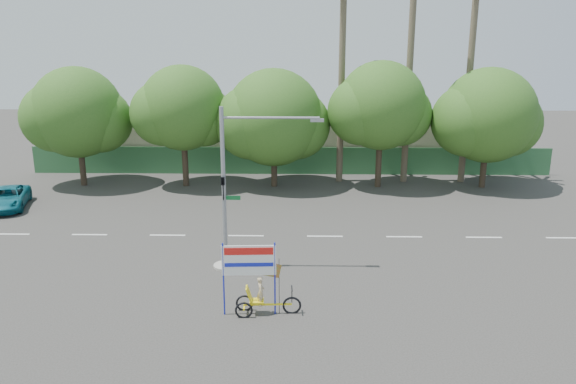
{
  "coord_description": "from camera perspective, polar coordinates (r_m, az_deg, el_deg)",
  "views": [
    {
      "loc": [
        0.67,
        -18.78,
        9.66
      ],
      "look_at": [
        0.22,
        3.69,
        3.5
      ],
      "focal_mm": 35.0,
      "sensor_mm": 36.0,
      "label": 1
    }
  ],
  "objects": [
    {
      "name": "ground",
      "position": [
        21.14,
        -0.82,
        -11.88
      ],
      "size": [
        120.0,
        120.0,
        0.0
      ],
      "primitive_type": "plane",
      "color": "#33302D",
      "rests_on": "ground"
    },
    {
      "name": "fence",
      "position": [
        41.21,
        0.19,
        3.2
      ],
      "size": [
        38.0,
        0.08,
        2.0
      ],
      "primitive_type": "cube",
      "color": "#336B3D",
      "rests_on": "ground"
    },
    {
      "name": "building_left",
      "position": [
        46.67,
        -12.14,
        5.54
      ],
      "size": [
        12.0,
        8.0,
        4.0
      ],
      "primitive_type": "cube",
      "color": "beige",
      "rests_on": "ground"
    },
    {
      "name": "building_right",
      "position": [
        46.06,
        10.33,
        5.25
      ],
      "size": [
        14.0,
        8.0,
        3.6
      ],
      "primitive_type": "cube",
      "color": "beige",
      "rests_on": "ground"
    },
    {
      "name": "tree_far_left",
      "position": [
        39.92,
        -20.67,
        7.3
      ],
      "size": [
        7.14,
        6.0,
        7.96
      ],
      "color": "#473828",
      "rests_on": "ground"
    },
    {
      "name": "tree_left",
      "position": [
        37.87,
        -10.73,
        8.08
      ],
      "size": [
        6.66,
        5.6,
        8.07
      ],
      "color": "#473828",
      "rests_on": "ground"
    },
    {
      "name": "tree_center",
      "position": [
        37.19,
        -1.53,
        7.29
      ],
      "size": [
        7.62,
        6.4,
        7.85
      ],
      "color": "#473828",
      "rests_on": "ground"
    },
    {
      "name": "tree_right",
      "position": [
        37.43,
        9.35,
        8.34
      ],
      "size": [
        6.9,
        5.8,
        8.36
      ],
      "color": "#473828",
      "rests_on": "ground"
    },
    {
      "name": "tree_far_right",
      "position": [
        39.1,
        19.59,
        7.08
      ],
      "size": [
        7.38,
        6.2,
        7.94
      ],
      "color": "#473828",
      "rests_on": "ground"
    },
    {
      "name": "palm_tall",
      "position": [
        38.99,
        12.48,
        16.16
      ],
      "size": [
        3.73,
        3.79,
        17.45
      ],
      "color": "#70604C",
      "rests_on": "ground"
    },
    {
      "name": "palm_mid",
      "position": [
        39.93,
        18.21,
        14.22
      ],
      "size": [
        3.73,
        3.79,
        15.45
      ],
      "color": "#70604C",
      "rests_on": "ground"
    },
    {
      "name": "palm_short",
      "position": [
        38.4,
        5.54,
        14.07
      ],
      "size": [
        3.73,
        3.79,
        14.45
      ],
      "color": "#70604C",
      "rests_on": "ground"
    },
    {
      "name": "traffic_signal",
      "position": [
        23.92,
        -5.79,
        -1.13
      ],
      "size": [
        4.72,
        1.1,
        7.0
      ],
      "color": "gray",
      "rests_on": "ground"
    },
    {
      "name": "trike_billboard",
      "position": [
        20.4,
        -3.18,
        -9.45
      ],
      "size": [
        2.84,
        0.68,
        2.79
      ],
      "rotation": [
        0.0,
        0.0,
        0.05
      ],
      "color": "black",
      "rests_on": "ground"
    },
    {
      "name": "pickup_truck",
      "position": [
        36.84,
        -26.61,
        -0.55
      ],
      "size": [
        3.15,
        4.81,
        1.23
      ],
      "primitive_type": "imported",
      "rotation": [
        0.0,
        0.0,
        0.27
      ],
      "color": "#106374",
      "rests_on": "ground"
    }
  ]
}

